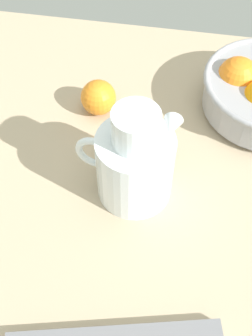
% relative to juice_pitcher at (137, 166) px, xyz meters
% --- Properties ---
extents(ground_plane, '(1.15, 0.92, 0.03)m').
position_rel_juice_pitcher_xyz_m(ground_plane, '(-0.00, -0.01, -0.08)').
color(ground_plane, tan).
extents(juice_pitcher, '(0.17, 0.12, 0.19)m').
position_rel_juice_pitcher_xyz_m(juice_pitcher, '(0.00, 0.00, 0.00)').
color(juice_pitcher, white).
rests_on(juice_pitcher, ground_plane).
extents(loose_orange_0, '(0.07, 0.07, 0.07)m').
position_rel_juice_pitcher_xyz_m(loose_orange_0, '(-0.10, 0.17, -0.03)').
color(loose_orange_0, orange).
rests_on(loose_orange_0, ground_plane).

